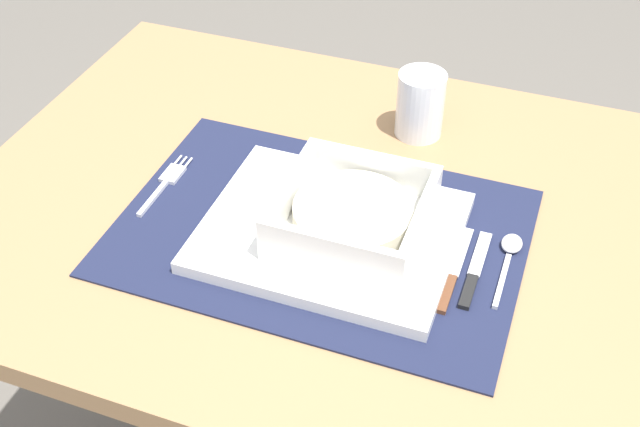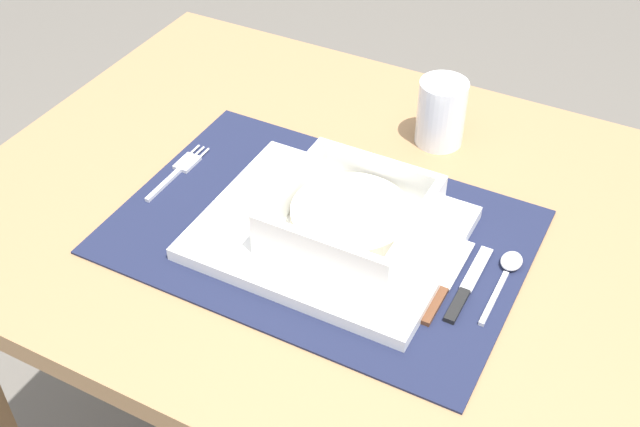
{
  "view_description": "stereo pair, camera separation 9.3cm",
  "coord_description": "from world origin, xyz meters",
  "px_view_note": "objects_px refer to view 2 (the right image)",
  "views": [
    {
      "loc": [
        0.24,
        -0.71,
        1.38
      ],
      "look_at": [
        -0.0,
        -0.05,
        0.77
      ],
      "focal_mm": 45.19,
      "sensor_mm": 36.0,
      "label": 1
    },
    {
      "loc": [
        0.33,
        -0.68,
        1.38
      ],
      "look_at": [
        -0.0,
        -0.05,
        0.77
      ],
      "focal_mm": 45.19,
      "sensor_mm": 36.0,
      "label": 2
    }
  ],
  "objects_px": {
    "bread_knife": "(445,286)",
    "spoon": "(507,270)",
    "porridge_bowl": "(351,219)",
    "butter_knife": "(466,288)",
    "dining_table": "(338,274)",
    "fork": "(181,169)",
    "drinking_glass": "(441,116)"
  },
  "relations": [
    {
      "from": "bread_knife",
      "to": "spoon",
      "type": "bearing_deg",
      "value": 45.77
    },
    {
      "from": "porridge_bowl",
      "to": "butter_knife",
      "type": "xyz_separation_m",
      "value": [
        0.15,
        -0.01,
        -0.03
      ]
    },
    {
      "from": "porridge_bowl",
      "to": "dining_table",
      "type": "bearing_deg",
      "value": 127.51
    },
    {
      "from": "butter_knife",
      "to": "bread_knife",
      "type": "distance_m",
      "value": 0.02
    },
    {
      "from": "butter_knife",
      "to": "porridge_bowl",
      "type": "bearing_deg",
      "value": 174.41
    },
    {
      "from": "butter_knife",
      "to": "bread_knife",
      "type": "height_order",
      "value": "same"
    },
    {
      "from": "porridge_bowl",
      "to": "fork",
      "type": "xyz_separation_m",
      "value": [
        -0.25,
        0.02,
        -0.03
      ]
    },
    {
      "from": "spoon",
      "to": "butter_knife",
      "type": "height_order",
      "value": "spoon"
    },
    {
      "from": "dining_table",
      "to": "spoon",
      "type": "relative_size",
      "value": 7.92
    },
    {
      "from": "spoon",
      "to": "bread_knife",
      "type": "height_order",
      "value": "spoon"
    },
    {
      "from": "butter_knife",
      "to": "spoon",
      "type": "bearing_deg",
      "value": 53.78
    },
    {
      "from": "fork",
      "to": "drinking_glass",
      "type": "xyz_separation_m",
      "value": [
        0.27,
        0.22,
        0.04
      ]
    },
    {
      "from": "porridge_bowl",
      "to": "drinking_glass",
      "type": "xyz_separation_m",
      "value": [
        0.02,
        0.24,
        0.0
      ]
    },
    {
      "from": "porridge_bowl",
      "to": "fork",
      "type": "distance_m",
      "value": 0.26
    },
    {
      "from": "butter_knife",
      "to": "drinking_glass",
      "type": "relative_size",
      "value": 1.37
    },
    {
      "from": "dining_table",
      "to": "fork",
      "type": "height_order",
      "value": "fork"
    },
    {
      "from": "drinking_glass",
      "to": "butter_knife",
      "type": "bearing_deg",
      "value": -62.55
    },
    {
      "from": "porridge_bowl",
      "to": "bread_knife",
      "type": "xyz_separation_m",
      "value": [
        0.12,
        -0.02,
        -0.03
      ]
    },
    {
      "from": "fork",
      "to": "drinking_glass",
      "type": "bearing_deg",
      "value": 40.32
    },
    {
      "from": "drinking_glass",
      "to": "bread_knife",
      "type": "bearing_deg",
      "value": -67.29
    },
    {
      "from": "spoon",
      "to": "drinking_glass",
      "type": "distance_m",
      "value": 0.26
    },
    {
      "from": "porridge_bowl",
      "to": "bread_knife",
      "type": "bearing_deg",
      "value": -7.75
    },
    {
      "from": "porridge_bowl",
      "to": "fork",
      "type": "relative_size",
      "value": 1.32
    },
    {
      "from": "porridge_bowl",
      "to": "spoon",
      "type": "bearing_deg",
      "value": 12.02
    },
    {
      "from": "fork",
      "to": "bread_knife",
      "type": "bearing_deg",
      "value": -4.83
    },
    {
      "from": "porridge_bowl",
      "to": "drinking_glass",
      "type": "height_order",
      "value": "drinking_glass"
    },
    {
      "from": "dining_table",
      "to": "drinking_glass",
      "type": "bearing_deg",
      "value": 73.66
    },
    {
      "from": "dining_table",
      "to": "spoon",
      "type": "distance_m",
      "value": 0.25
    },
    {
      "from": "porridge_bowl",
      "to": "butter_knife",
      "type": "bearing_deg",
      "value": -3.41
    },
    {
      "from": "porridge_bowl",
      "to": "drinking_glass",
      "type": "relative_size",
      "value": 1.8
    },
    {
      "from": "dining_table",
      "to": "butter_knife",
      "type": "xyz_separation_m",
      "value": [
        0.19,
        -0.06,
        0.12
      ]
    },
    {
      "from": "dining_table",
      "to": "fork",
      "type": "distance_m",
      "value": 0.25
    }
  ]
}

